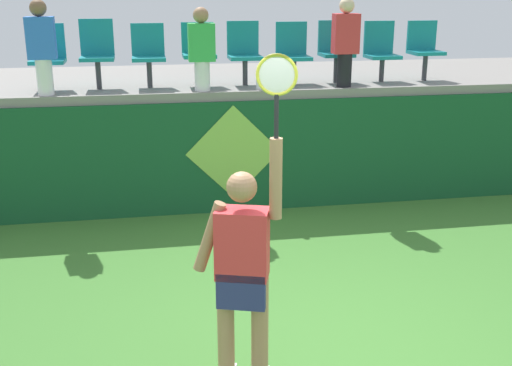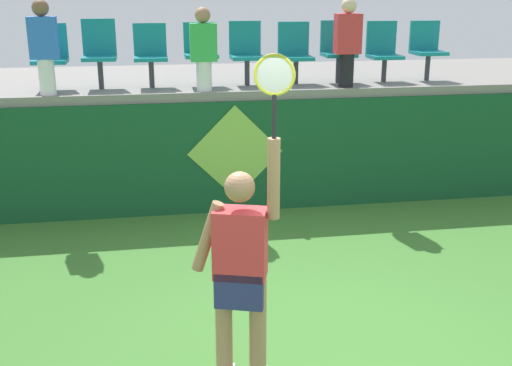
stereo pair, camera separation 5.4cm
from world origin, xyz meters
name	(u,v)px [view 2 (the right image)]	position (x,y,z in m)	size (l,w,h in m)	color
ground_plane	(326,357)	(0.00, 0.00, 0.00)	(40.00, 40.00, 0.00)	#3D752D
court_back_wall	(254,155)	(0.00, 3.73, 0.75)	(12.14, 0.20, 1.51)	#144C28
spectator_platform	(238,79)	(0.00, 5.22, 1.57)	(12.14, 3.08, 0.12)	gray
tennis_player	(241,268)	(-0.74, -0.24, 0.97)	(0.73, 0.36, 2.53)	white
water_bottle	(261,81)	(0.11, 3.82, 1.74)	(0.08, 0.08, 0.22)	white
stadium_chair_0	(50,54)	(-2.60, 4.31, 2.09)	(0.44, 0.42, 0.85)	#38383D
stadium_chair_1	(99,51)	(-1.97, 4.32, 2.12)	(0.44, 0.42, 0.90)	#38383D
stadium_chair_2	(150,52)	(-1.31, 4.31, 2.09)	(0.44, 0.42, 0.84)	#38383D
stadium_chair_3	(201,50)	(-0.63, 4.31, 2.11)	(0.44, 0.42, 0.84)	#38383D
stadium_chair_4	(246,50)	(-0.01, 4.31, 2.09)	(0.44, 0.42, 0.85)	#38383D
stadium_chair_5	(295,51)	(0.68, 4.32, 2.08)	(0.44, 0.42, 0.84)	#38383D
stadium_chair_6	(337,48)	(1.29, 4.31, 2.10)	(0.44, 0.42, 0.85)	#38383D
stadium_chair_7	(383,50)	(1.97, 4.32, 2.07)	(0.44, 0.42, 0.84)	#38383D
stadium_chair_8	(427,47)	(2.62, 4.31, 2.09)	(0.44, 0.42, 0.83)	#38383D
spectator_0	(203,48)	(-0.63, 3.86, 2.18)	(0.34, 0.20, 1.06)	white
spectator_1	(348,41)	(1.29, 3.86, 2.24)	(0.34, 0.20, 1.17)	black
spectator_2	(44,45)	(-2.60, 3.86, 2.24)	(0.34, 0.21, 1.16)	white
wall_signage_mount	(236,211)	(-0.27, 3.63, 0.00)	(1.27, 0.01, 1.47)	#144C28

